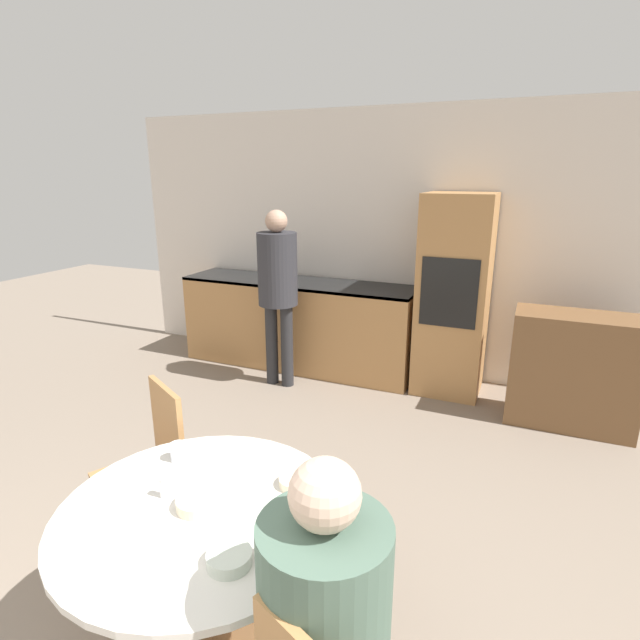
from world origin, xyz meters
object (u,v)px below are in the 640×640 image
cup (178,452)px  bowl_near (229,558)px  oven_unit (454,296)px  person_standing (278,280)px  bowl_centre (296,481)px  person_seated (321,632)px  sideboard (573,371)px  bowl_far (199,502)px  dining_table (205,558)px  chair_far_left (154,460)px

cup → bowl_near: size_ratio=0.54×
oven_unit → person_standing: 1.62m
person_standing → oven_unit: bearing=19.3°
person_standing → bowl_centre: 2.76m
person_seated → bowl_near: bearing=165.0°
bowl_near → oven_unit: bearing=87.0°
sideboard → person_seated: person_seated is taller
oven_unit → bowl_far: 3.23m
sideboard → bowl_far: size_ratio=5.40×
oven_unit → dining_table: 3.26m
oven_unit → cup: bearing=-104.1°
oven_unit → dining_table: size_ratio=1.64×
dining_table → person_standing: (-1.08, 2.67, 0.53)m
bowl_centre → cup: bearing=-176.0°
dining_table → person_standing: bearing=112.0°
chair_far_left → bowl_far: 0.85m
person_seated → person_standing: size_ratio=0.76×
person_seated → bowl_far: size_ratio=7.17×
cup → bowl_near: cup is taller
bowl_centre → chair_far_left: bearing=168.6°
oven_unit → dining_table: bearing=-97.9°
cup → bowl_far: 0.37m
oven_unit → person_seated: size_ratio=1.44×
person_standing → dining_table: bearing=-68.0°
person_standing → bowl_centre: bearing=-60.5°
sideboard → cup: sideboard is taller
chair_far_left → bowl_far: chair_far_left is taller
cup → bowl_far: (0.29, -0.24, -0.02)m
dining_table → bowl_far: (-0.01, 0.00, 0.26)m
person_seated → cup: bearing=149.9°
person_standing → cup: (0.78, -2.43, -0.25)m
person_seated → bowl_centre: person_seated is taller
sideboard → bowl_far: bearing=-117.1°
sideboard → person_standing: 2.62m
sideboard → dining_table: sideboard is taller
oven_unit → sideboard: bearing=-16.8°
sideboard → bowl_centre: bearing=-114.6°
person_standing → cup: bearing=-72.2°
oven_unit → cup: size_ratio=22.13×
cup → sideboard: bearing=56.3°
person_seated → person_standing: person_standing is taller
bowl_centre → bowl_far: (-0.29, -0.28, 0.00)m
sideboard → bowl_near: bearing=-111.3°
cup → dining_table: bearing=-39.1°
person_seated → bowl_centre: size_ratio=8.78×
oven_unit → sideboard: size_ratio=1.92×
dining_table → bowl_near: bearing=-37.0°
chair_far_left → person_seated: (1.31, -0.77, 0.21)m
chair_far_left → person_seated: 1.54m
dining_table → person_seated: bearing=-25.1°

